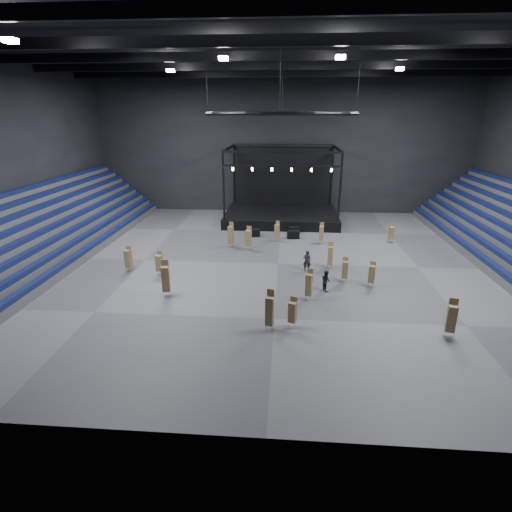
# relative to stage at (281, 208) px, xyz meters

# --- Properties ---
(floor) EXTENTS (50.00, 50.00, 0.00)m
(floor) POSITION_rel_stage_xyz_m (-0.00, -16.24, -1.45)
(floor) COLOR #515053
(floor) RESTS_ON ground
(ceiling) EXTENTS (50.00, 42.00, 0.20)m
(ceiling) POSITION_rel_stage_xyz_m (-0.00, -16.24, 16.55)
(ceiling) COLOR black
(ceiling) RESTS_ON wall_back
(wall_back) EXTENTS (50.00, 0.20, 18.00)m
(wall_back) POSITION_rel_stage_xyz_m (-0.00, 4.76, 7.55)
(wall_back) COLOR black
(wall_back) RESTS_ON ground
(wall_front) EXTENTS (50.00, 0.20, 18.00)m
(wall_front) POSITION_rel_stage_xyz_m (-0.00, -37.24, 7.55)
(wall_front) COLOR black
(wall_front) RESTS_ON ground
(bleachers_left) EXTENTS (7.20, 40.00, 6.40)m
(bleachers_left) POSITION_rel_stage_xyz_m (-22.94, -16.24, 0.28)
(bleachers_left) COLOR #4A4A4D
(bleachers_left) RESTS_ON floor
(stage) EXTENTS (14.00, 10.00, 9.20)m
(stage) POSITION_rel_stage_xyz_m (0.00, 0.00, 0.00)
(stage) COLOR black
(stage) RESTS_ON floor
(truss_ring) EXTENTS (12.30, 12.30, 5.15)m
(truss_ring) POSITION_rel_stage_xyz_m (-0.00, -16.24, 11.55)
(truss_ring) COLOR black
(truss_ring) RESTS_ON ceiling
(roof_girders) EXTENTS (49.00, 30.35, 0.70)m
(roof_girders) POSITION_rel_stage_xyz_m (-0.00, -16.24, 15.75)
(roof_girders) COLOR black
(roof_girders) RESTS_ON ceiling
(floodlights) EXTENTS (28.60, 16.60, 0.25)m
(floodlights) POSITION_rel_stage_xyz_m (-0.00, -20.24, 15.15)
(floodlights) COLOR white
(floodlights) RESTS_ON roof_girders
(flight_case_left) EXTENTS (1.37, 0.92, 0.84)m
(flight_case_left) POSITION_rel_stage_xyz_m (-2.90, -7.88, -1.03)
(flight_case_left) COLOR black
(flight_case_left) RESTS_ON floor
(flight_case_mid) EXTENTS (1.40, 0.87, 0.87)m
(flight_case_mid) POSITION_rel_stage_xyz_m (1.46, -8.29, -1.02)
(flight_case_mid) COLOR black
(flight_case_mid) RESTS_ON floor
(flight_case_right) EXTENTS (1.32, 1.03, 0.79)m
(flight_case_right) POSITION_rel_stage_xyz_m (1.60, -6.25, -1.06)
(flight_case_right) COLOR black
(flight_case_right) RESTS_ON floor
(chair_stack_0) EXTENTS (0.66, 0.66, 2.57)m
(chair_stack_0) POSITION_rel_stage_xyz_m (10.78, -28.22, -0.10)
(chair_stack_0) COLOR silver
(chair_stack_0) RESTS_ON floor
(chair_stack_1) EXTENTS (0.63, 0.63, 2.87)m
(chair_stack_1) POSITION_rel_stage_xyz_m (-8.20, -23.82, 0.02)
(chair_stack_1) COLOR silver
(chair_stack_1) RESTS_ON floor
(chair_stack_2) EXTENTS (0.50, 0.50, 2.28)m
(chair_stack_2) POSITION_rel_stage_xyz_m (4.37, -9.96, -0.27)
(chair_stack_2) COLOR silver
(chair_stack_2) RESTS_ON floor
(chair_stack_3) EXTENTS (0.56, 0.56, 2.22)m
(chair_stack_3) POSITION_rel_stage_xyz_m (-0.31, -9.42, -0.30)
(chair_stack_3) COLOR silver
(chair_stack_3) RESTS_ON floor
(chair_stack_4) EXTENTS (0.62, 0.62, 2.64)m
(chair_stack_4) POSITION_rel_stage_xyz_m (-4.98, -11.81, -0.11)
(chair_stack_4) COLOR silver
(chair_stack_4) RESTS_ON floor
(chair_stack_5) EXTENTS (0.58, 0.58, 2.12)m
(chair_stack_5) POSITION_rel_stage_xyz_m (-9.98, -19.75, -0.31)
(chair_stack_5) COLOR silver
(chair_stack_5) RESTS_ON floor
(chair_stack_6) EXTENTS (0.45, 0.45, 2.42)m
(chair_stack_6) POSITION_rel_stage_xyz_m (4.58, -17.09, -0.22)
(chair_stack_6) COLOR silver
(chair_stack_6) RESTS_ON floor
(chair_stack_7) EXTENTS (0.60, 0.60, 2.08)m
(chair_stack_7) POSITION_rel_stage_xyz_m (1.18, -27.70, -0.34)
(chair_stack_7) COLOR silver
(chair_stack_7) RESTS_ON floor
(chair_stack_8) EXTENTS (0.56, 0.56, 2.43)m
(chair_stack_8) POSITION_rel_stage_xyz_m (2.41, -23.60, -0.21)
(chair_stack_8) COLOR silver
(chair_stack_8) RESTS_ON floor
(chair_stack_9) EXTENTS (0.58, 0.58, 2.77)m
(chair_stack_9) POSITION_rel_stage_xyz_m (-0.26, -28.22, -0.05)
(chair_stack_9) COLOR silver
(chair_stack_9) RESTS_ON floor
(chair_stack_10) EXTENTS (0.51, 0.51, 2.13)m
(chair_stack_10) POSITION_rel_stage_xyz_m (5.48, -20.09, -0.33)
(chair_stack_10) COLOR silver
(chair_stack_10) RESTS_ON floor
(chair_stack_11) EXTENTS (0.48, 0.48, 2.01)m
(chair_stack_11) POSITION_rel_stage_xyz_m (11.83, -8.91, -0.37)
(chair_stack_11) COLOR silver
(chair_stack_11) RESTS_ON floor
(chair_stack_12) EXTENTS (0.66, 0.66, 2.44)m
(chair_stack_12) POSITION_rel_stage_xyz_m (-3.08, -12.56, -0.17)
(chair_stack_12) COLOR silver
(chair_stack_12) RESTS_ON floor
(chair_stack_13) EXTENTS (0.59, 0.59, 2.13)m
(chair_stack_13) POSITION_rel_stage_xyz_m (7.46, -20.89, -0.32)
(chair_stack_13) COLOR silver
(chair_stack_13) RESTS_ON floor
(chair_stack_14) EXTENTS (0.61, 0.61, 2.32)m
(chair_stack_14) POSITION_rel_stage_xyz_m (-12.90, -19.13, -0.23)
(chair_stack_14) COLOR silver
(chair_stack_14) RESTS_ON floor
(man_center) EXTENTS (0.71, 0.48, 1.89)m
(man_center) POSITION_rel_stage_xyz_m (2.52, -17.88, -0.51)
(man_center) COLOR black
(man_center) RESTS_ON floor
(crew_member) EXTENTS (0.88, 0.98, 1.64)m
(crew_member) POSITION_rel_stage_xyz_m (3.82, -21.84, -0.63)
(crew_member) COLOR black
(crew_member) RESTS_ON floor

